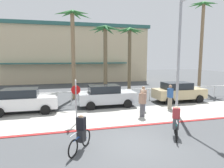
# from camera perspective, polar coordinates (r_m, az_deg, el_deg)

# --- Properties ---
(ground_plane) EXTENTS (80.00, 80.00, 0.00)m
(ground_plane) POSITION_cam_1_polar(r_m,az_deg,el_deg) (18.46, -4.54, -4.28)
(ground_plane) COLOR #424447
(sidewalk_strip) EXTENTS (44.00, 4.00, 0.02)m
(sidewalk_strip) POSITION_cam_1_polar(r_m,az_deg,el_deg) (12.95, -0.16, -9.38)
(sidewalk_strip) COLOR #ADAAA0
(sidewalk_strip) RESTS_ON ground
(curb_paint) EXTENTS (44.00, 0.24, 0.03)m
(curb_paint) POSITION_cam_1_polar(r_m,az_deg,el_deg) (11.12, 2.40, -12.27)
(curb_paint) COLOR maroon
(curb_paint) RESTS_ON ground
(building_backdrop) EXTENTS (26.05, 9.40, 8.88)m
(building_backdrop) POSITION_cam_1_polar(r_m,az_deg,el_deg) (33.82, -13.19, 8.53)
(building_backdrop) COLOR beige
(building_backdrop) RESTS_ON ground
(rail_fence) EXTENTS (28.07, 0.08, 1.04)m
(rail_fence) POSITION_cam_1_polar(r_m,az_deg,el_deg) (16.85, -3.72, -2.50)
(rail_fence) COLOR white
(rail_fence) RESTS_ON ground
(stop_sign_bike_lane) EXTENTS (0.52, 0.56, 2.56)m
(stop_sign_bike_lane) POSITION_cam_1_polar(r_m,az_deg,el_deg) (11.41, -10.38, -3.20)
(stop_sign_bike_lane) COLOR gray
(stop_sign_bike_lane) RESTS_ON ground
(streetlight_curb) EXTENTS (0.24, 2.54, 7.50)m
(streetlight_curb) POSITION_cam_1_polar(r_m,az_deg,el_deg) (13.93, 19.29, 9.17)
(streetlight_curb) COLOR #9EA0A5
(streetlight_curb) RESTS_ON ground
(palm_tree_1) EXTENTS (3.34, 3.36, 7.99)m
(palm_tree_1) POSITION_cam_1_polar(r_m,az_deg,el_deg) (18.54, -11.16, 14.31)
(palm_tree_1) COLOR #846B4C
(palm_tree_1) RESTS_ON ground
(palm_tree_2) EXTENTS (3.23, 3.04, 6.71)m
(palm_tree_2) POSITION_cam_1_polar(r_m,az_deg,el_deg) (18.37, -1.90, 11.80)
(palm_tree_2) COLOR brown
(palm_tree_2) RESTS_ON ground
(palm_tree_3) EXTENTS (3.35, 3.52, 6.95)m
(palm_tree_3) POSITION_cam_1_polar(r_m,az_deg,el_deg) (21.44, 5.13, 12.03)
(palm_tree_3) COLOR brown
(palm_tree_3) RESTS_ON ground
(palm_tree_4) EXTENTS (3.19, 3.48, 10.09)m
(palm_tree_4) POSITION_cam_1_polar(r_m,az_deg,el_deg) (25.64, 24.59, 14.98)
(palm_tree_4) COLOR #846B4C
(palm_tree_4) RESTS_ON ground
(car_white_1) EXTENTS (4.40, 2.02, 1.69)m
(car_white_1) POSITION_cam_1_polar(r_m,az_deg,el_deg) (14.98, -24.13, -4.32)
(car_white_1) COLOR white
(car_white_1) RESTS_ON ground
(car_silver_2) EXTENTS (4.40, 2.02, 1.69)m
(car_silver_2) POSITION_cam_1_polar(r_m,az_deg,el_deg) (15.42, -1.68, -3.33)
(car_silver_2) COLOR #B2B7BC
(car_silver_2) RESTS_ON ground
(car_tan_3) EXTENTS (4.40, 2.02, 1.69)m
(car_tan_3) POSITION_cam_1_polar(r_m,az_deg,el_deg) (18.08, 18.63, -2.10)
(car_tan_3) COLOR tan
(car_tan_3) RESTS_ON ground
(cyclist_teal_0) EXTENTS (0.91, 1.63, 1.50)m
(cyclist_teal_0) POSITION_cam_1_polar(r_m,az_deg,el_deg) (10.21, 17.97, -10.44)
(cyclist_teal_0) COLOR black
(cyclist_teal_0) RESTS_ON ground
(cyclist_blue_1) EXTENTS (1.06, 1.55, 1.50)m
(cyclist_blue_1) POSITION_cam_1_polar(r_m,az_deg,el_deg) (8.44, -9.00, -14.02)
(cyclist_blue_1) COLOR black
(cyclist_blue_1) RESTS_ON ground
(pedestrian_0) EXTENTS (0.44, 0.48, 1.80)m
(pedestrian_0) POSITION_cam_1_polar(r_m,az_deg,el_deg) (12.89, 8.76, -5.74)
(pedestrian_0) COLOR #4C4C51
(pedestrian_0) RESTS_ON ground
(pedestrian_1) EXTENTS (0.35, 0.42, 1.82)m
(pedestrian_1) POSITION_cam_1_polar(r_m,az_deg,el_deg) (15.22, 16.40, -3.84)
(pedestrian_1) COLOR gray
(pedestrian_1) RESTS_ON ground
(pedestrian_2) EXTENTS (0.41, 0.33, 1.77)m
(pedestrian_2) POSITION_cam_1_polar(r_m,az_deg,el_deg) (14.37, 9.03, -4.41)
(pedestrian_2) COLOR #384C7A
(pedestrian_2) RESTS_ON ground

